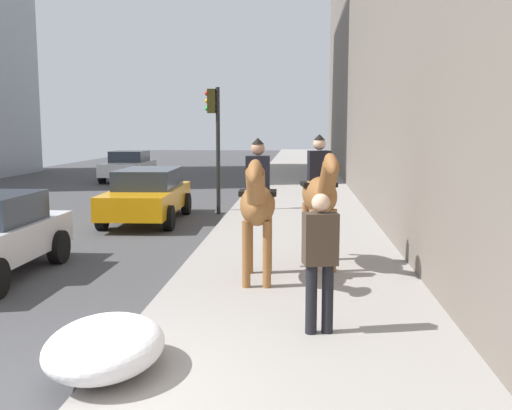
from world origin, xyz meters
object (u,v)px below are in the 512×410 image
(pedestrian_greeting, at_px, (320,254))
(car_mid_lane, at_px, (148,194))
(mounted_horse_near, at_px, (258,202))
(traffic_light_near_curb, at_px, (215,130))
(mounted_horse_far, at_px, (320,193))
(car_near_lane, at_px, (129,166))

(pedestrian_greeting, relative_size, car_mid_lane, 0.38)
(mounted_horse_near, xyz_separation_m, traffic_light_near_curb, (8.06, 1.85, 1.11))
(pedestrian_greeting, distance_m, traffic_light_near_curb, 10.86)
(mounted_horse_far, relative_size, car_mid_lane, 0.52)
(mounted_horse_near, distance_m, car_mid_lane, 7.51)
(mounted_horse_far, bearing_deg, car_near_lane, -162.78)
(mounted_horse_near, height_order, car_near_lane, mounted_horse_near)
(pedestrian_greeting, bearing_deg, car_mid_lane, 15.20)
(mounted_horse_near, distance_m, mounted_horse_far, 1.47)
(mounted_horse_near, relative_size, car_near_lane, 0.57)
(car_mid_lane, bearing_deg, car_near_lane, -163.25)
(mounted_horse_near, relative_size, car_mid_lane, 0.51)
(pedestrian_greeting, xyz_separation_m, car_mid_lane, (8.95, 4.44, -0.33))
(mounted_horse_far, xyz_separation_m, traffic_light_near_curb, (7.01, 2.87, 1.07))
(mounted_horse_far, relative_size, pedestrian_greeting, 1.38)
(mounted_horse_far, bearing_deg, mounted_horse_near, -53.27)
(traffic_light_near_curb, bearing_deg, mounted_horse_far, -157.74)
(mounted_horse_far, height_order, car_mid_lane, mounted_horse_far)
(mounted_horse_near, distance_m, traffic_light_near_curb, 8.34)
(pedestrian_greeting, height_order, car_mid_lane, pedestrian_greeting)
(mounted_horse_far, relative_size, car_near_lane, 0.59)
(traffic_light_near_curb, bearing_deg, car_mid_lane, 131.08)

